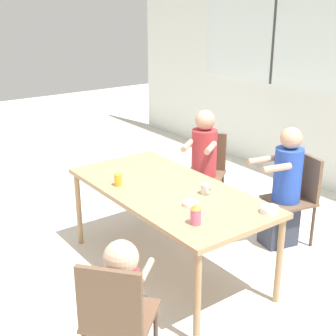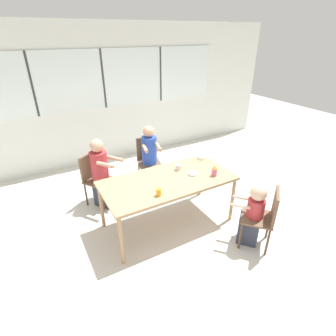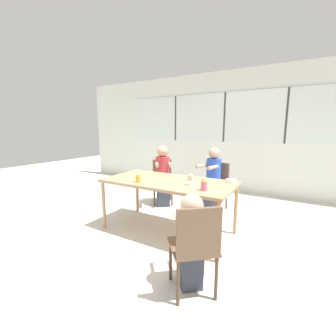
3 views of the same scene
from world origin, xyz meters
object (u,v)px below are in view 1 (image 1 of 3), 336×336
object	(u,v)px
juice_glass	(118,180)
person_man_blue_shirt	(203,168)
person_woman_green_shirt	(284,192)
bowl_cereal	(269,210)
coffee_mug	(206,189)
chair_for_toddler	(116,314)
sippy_cup	(196,214)
person_toddler	(124,307)
bowl_white_shallow	(191,204)
chair_for_woman_green_shirt	(297,191)
chair_for_man_blue_shirt	(207,165)

from	to	relation	value
juice_glass	person_man_blue_shirt	bearing A→B (deg)	106.59
person_woman_green_shirt	bowl_cereal	bearing A→B (deg)	136.43
bowl_cereal	coffee_mug	bearing A→B (deg)	-164.22
chair_for_toddler	coffee_mug	bearing A→B (deg)	76.19
chair_for_toddler	bowl_cereal	distance (m)	1.37
person_woman_green_shirt	bowl_cereal	distance (m)	1.01
bowl_cereal	sippy_cup	bearing A→B (deg)	-107.73
person_toddler	person_woman_green_shirt	bearing A→B (deg)	63.26
coffee_mug	bowl_cereal	size ratio (longest dim) A/B	0.60
person_woman_green_shirt	coffee_mug	distance (m)	1.01
person_woman_green_shirt	person_toddler	size ratio (longest dim) A/B	1.26
bowl_white_shallow	bowl_cereal	xyz separation A→B (m)	(0.43, 0.39, 0.01)
chair_for_toddler	coffee_mug	size ratio (longest dim) A/B	10.44
person_woman_green_shirt	sippy_cup	size ratio (longest dim) A/B	7.45
person_man_blue_shirt	sippy_cup	bearing A→B (deg)	102.59
chair_for_toddler	juice_glass	xyz separation A→B (m)	(-1.17, 0.72, 0.30)
chair_for_toddler	person_woman_green_shirt	size ratio (longest dim) A/B	0.75
chair_for_woman_green_shirt	person_man_blue_shirt	world-z (taller)	person_man_blue_shirt
chair_for_man_blue_shirt	chair_for_toddler	world-z (taller)	same
person_man_blue_shirt	chair_for_man_blue_shirt	bearing A→B (deg)	-90.00
sippy_cup	chair_for_woman_green_shirt	bearing A→B (deg)	102.05
person_woman_green_shirt	sippy_cup	world-z (taller)	person_woman_green_shirt
sippy_cup	bowl_cereal	size ratio (longest dim) A/B	1.13
person_toddler	juice_glass	distance (m)	1.28
sippy_cup	chair_for_toddler	bearing A→B (deg)	-73.31
chair_for_toddler	person_woman_green_shirt	distance (m)	2.25
person_man_blue_shirt	person_toddler	xyz separation A→B (m)	(1.44, -1.86, -0.10)
chair_for_man_blue_shirt	person_woman_green_shirt	distance (m)	1.04
chair_for_woman_green_shirt	person_toddler	size ratio (longest dim) A/B	0.94
chair_for_woman_green_shirt	bowl_cereal	distance (m)	1.13
coffee_mug	sippy_cup	bearing A→B (deg)	-48.10
coffee_mug	bowl_white_shallow	xyz separation A→B (m)	(0.11, -0.23, -0.03)
person_man_blue_shirt	bowl_white_shallow	world-z (taller)	person_man_blue_shirt
bowl_white_shallow	chair_for_woman_green_shirt	bearing A→B (deg)	93.02
chair_for_woman_green_shirt	sippy_cup	bearing A→B (deg)	115.16
chair_for_man_blue_shirt	chair_for_toddler	distance (m)	2.67
chair_for_toddler	bowl_white_shallow	bearing A→B (deg)	76.73
chair_for_man_blue_shirt	juice_glass	bearing A→B (deg)	73.53
chair_for_man_blue_shirt	bowl_cereal	xyz separation A→B (m)	(1.57, -0.77, 0.27)
chair_for_toddler	person_toddler	xyz separation A→B (m)	(-0.10, 0.12, -0.07)
person_man_blue_shirt	bowl_cereal	size ratio (longest dim) A/B	8.44
chair_for_man_blue_shirt	juice_glass	distance (m)	1.50
chair_for_woman_green_shirt	person_man_blue_shirt	xyz separation A→B (m)	(-0.98, -0.34, 0.02)
bowl_cereal	person_toddler	bearing A→B (deg)	-91.95
chair_for_woman_green_shirt	sippy_cup	distance (m)	1.60
sippy_cup	bowl_white_shallow	size ratio (longest dim) A/B	1.22
sippy_cup	bowl_cereal	world-z (taller)	sippy_cup
person_woman_green_shirt	bowl_white_shallow	xyz separation A→B (m)	(0.11, -1.21, 0.24)
chair_for_man_blue_shirt	coffee_mug	xyz separation A→B (m)	(1.04, -0.92, 0.29)
person_woman_green_shirt	bowl_white_shallow	bearing A→B (deg)	108.24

